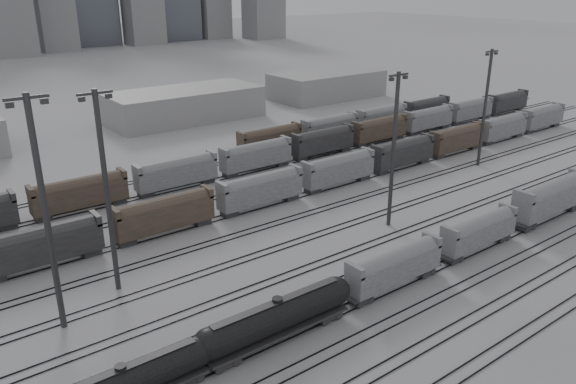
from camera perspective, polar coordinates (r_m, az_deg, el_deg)
ground at (r=77.26m, az=16.71°, el=-7.09°), size 900.00×900.00×0.00m
tracks at (r=87.31m, az=7.55°, el=-2.97°), size 220.00×71.50×0.16m
tank_car_b at (r=58.62m, az=-1.07°, el=-12.56°), size 19.10×3.18×4.72m
hopper_car_a at (r=68.65m, az=10.77°, el=-7.29°), size 13.92×2.77×4.98m
hopper_car_b at (r=80.87m, az=18.83°, el=-3.67°), size 13.68×2.72×4.89m
hopper_car_c at (r=95.59m, az=25.16°, el=-0.37°), size 16.78×3.33×6.00m
light_mast_a at (r=60.67m, az=-23.44°, el=-1.83°), size 4.04×0.65×25.27m
light_mast_b at (r=66.50m, az=-17.96°, el=0.28°), size 3.87×0.62×24.17m
light_mast_c at (r=82.79m, az=10.69°, el=4.49°), size 3.70×0.59×23.11m
light_mast_d at (r=116.40m, az=19.40°, el=8.28°), size 3.66×0.59×22.87m
bg_string_near at (r=101.28m, az=5.13°, el=2.16°), size 151.00×3.00×5.60m
bg_string_mid at (r=119.06m, az=3.54°, el=5.04°), size 151.00×3.00×5.60m
bg_string_far at (r=136.24m, az=6.97°, el=6.94°), size 66.00×3.00×5.60m
warehouse_mid at (r=152.70m, az=-10.49°, el=8.71°), size 40.00×18.00×8.00m
warehouse_right at (r=180.35m, az=3.99°, el=10.81°), size 35.00×18.00×8.00m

